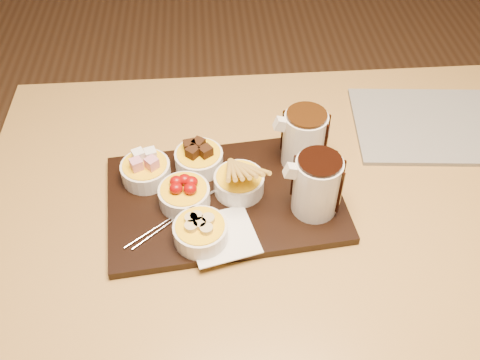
{
  "coord_description": "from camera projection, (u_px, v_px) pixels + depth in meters",
  "views": [
    {
      "loc": [
        -0.12,
        -0.75,
        1.55
      ],
      "look_at": [
        -0.07,
        -0.03,
        0.81
      ],
      "focal_mm": 40.0,
      "sensor_mm": 36.0,
      "label": 1
    }
  ],
  "objects": [
    {
      "name": "bowl_bananas",
      "position": [
        201.0,
        233.0,
        0.97
      ],
      "size": [
        0.1,
        0.1,
        0.04
      ],
      "primitive_type": "cylinder",
      "color": "silver",
      "rests_on": "serving_board"
    },
    {
      "name": "pitcher_dark_chocolate",
      "position": [
        317.0,
        186.0,
        1.0
      ],
      "size": [
        0.1,
        0.1,
        0.12
      ],
      "primitive_type": "cylinder",
      "rotation": [
        0.0,
        0.0,
        0.1
      ],
      "color": "silver",
      "rests_on": "serving_board"
    },
    {
      "name": "bowl_biscotti",
      "position": [
        239.0,
        183.0,
        1.06
      ],
      "size": [
        0.1,
        0.1,
        0.04
      ],
      "primitive_type": "cylinder",
      "color": "silver",
      "rests_on": "serving_board"
    },
    {
      "name": "bowl_strawberries",
      "position": [
        184.0,
        196.0,
        1.03
      ],
      "size": [
        0.1,
        0.1,
        0.04
      ],
      "primitive_type": "cylinder",
      "color": "silver",
      "rests_on": "serving_board"
    },
    {
      "name": "pitcher_milk_chocolate",
      "position": [
        304.0,
        139.0,
        1.09
      ],
      "size": [
        0.1,
        0.1,
        0.12
      ],
      "primitive_type": "cylinder",
      "rotation": [
        0.0,
        0.0,
        0.1
      ],
      "color": "silver",
      "rests_on": "serving_board"
    },
    {
      "name": "napkin",
      "position": [
        222.0,
        236.0,
        0.99
      ],
      "size": [
        0.14,
        0.14,
        0.0
      ],
      "primitive_type": "cube",
      "rotation": [
        0.0,
        0.0,
        0.24
      ],
      "color": "white",
      "rests_on": "serving_board"
    },
    {
      "name": "serving_board",
      "position": [
        225.0,
        198.0,
        1.07
      ],
      "size": [
        0.49,
        0.34,
        0.02
      ],
      "primitive_type": "cube",
      "rotation": [
        0.0,
        0.0,
        0.1
      ],
      "color": "black",
      "rests_on": "dining_table"
    },
    {
      "name": "newspaper",
      "position": [
        426.0,
        125.0,
        1.23
      ],
      "size": [
        0.35,
        0.29,
        0.01
      ],
      "primitive_type": "cube",
      "rotation": [
        0.0,
        0.0,
        -0.09
      ],
      "color": "beige",
      "rests_on": "dining_table"
    },
    {
      "name": "dining_table",
      "position": [
        271.0,
        218.0,
        1.17
      ],
      "size": [
        1.2,
        0.8,
        0.75
      ],
      "color": "#AC8340",
      "rests_on": "ground"
    },
    {
      "name": "bowl_marshmallows",
      "position": [
        146.0,
        172.0,
        1.08
      ],
      "size": [
        0.1,
        0.1,
        0.04
      ],
      "primitive_type": "cylinder",
      "color": "silver",
      "rests_on": "serving_board"
    },
    {
      "name": "bowl_cake",
      "position": [
        199.0,
        160.0,
        1.1
      ],
      "size": [
        0.1,
        0.1,
        0.04
      ],
      "primitive_type": "cylinder",
      "color": "silver",
      "rests_on": "serving_board"
    },
    {
      "name": "ground",
      "position": [
        262.0,
        354.0,
        1.64
      ],
      "size": [
        5.0,
        5.0,
        0.0
      ],
      "primitive_type": "plane",
      "color": "brown",
      "rests_on": "ground"
    },
    {
      "name": "fondue_skewers",
      "position": [
        181.0,
        211.0,
        1.03
      ],
      "size": [
        0.18,
        0.22,
        0.01
      ],
      "primitive_type": null,
      "rotation": [
        0.0,
        0.0,
        -0.91
      ],
      "color": "silver",
      "rests_on": "serving_board"
    }
  ]
}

